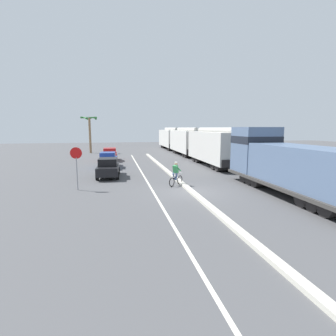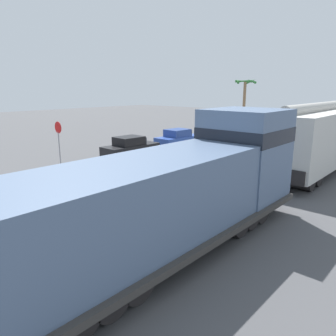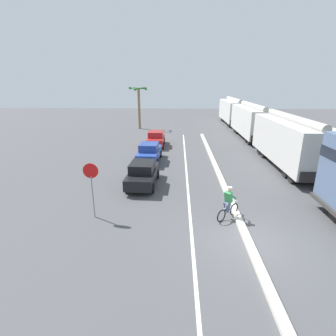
{
  "view_description": "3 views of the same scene",
  "coord_description": "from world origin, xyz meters",
  "px_view_note": "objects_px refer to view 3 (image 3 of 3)",
  "views": [
    {
      "loc": [
        -4.71,
        -16.15,
        4.15
      ],
      "look_at": [
        -0.9,
        2.98,
        1.14
      ],
      "focal_mm": 28.0,
      "sensor_mm": 36.0,
      "label": 1
    },
    {
      "loc": [
        12.0,
        -9.12,
        4.99
      ],
      "look_at": [
        2.64,
        1.39,
        1.53
      ],
      "focal_mm": 35.0,
      "sensor_mm": 36.0,
      "label": 2
    },
    {
      "loc": [
        -3.06,
        -9.97,
        6.6
      ],
      "look_at": [
        -3.77,
        7.91,
        0.71
      ],
      "focal_mm": 28.0,
      "sensor_mm": 36.0,
      "label": 3
    }
  ],
  "objects_px": {
    "parked_car_blue": "(149,152)",
    "stop_sign": "(91,180)",
    "parked_car_red": "(156,139)",
    "hopper_car_trailing": "(233,111)",
    "hopper_car_lead": "(290,142)",
    "palm_tree_near": "(139,98)",
    "hopper_car_middle": "(251,121)",
    "parked_car_black": "(143,174)",
    "cyclist": "(228,204)"
  },
  "relations": [
    {
      "from": "hopper_car_lead",
      "to": "parked_car_black",
      "type": "relative_size",
      "value": 2.49
    },
    {
      "from": "hopper_car_middle",
      "to": "parked_car_blue",
      "type": "relative_size",
      "value": 2.48
    },
    {
      "from": "stop_sign",
      "to": "hopper_car_lead",
      "type": "bearing_deg",
      "value": 34.42
    },
    {
      "from": "hopper_car_lead",
      "to": "parked_car_red",
      "type": "distance_m",
      "value": 13.27
    },
    {
      "from": "hopper_car_lead",
      "to": "parked_car_blue",
      "type": "height_order",
      "value": "hopper_car_lead"
    },
    {
      "from": "hopper_car_lead",
      "to": "parked_car_blue",
      "type": "distance_m",
      "value": 11.51
    },
    {
      "from": "parked_car_black",
      "to": "cyclist",
      "type": "height_order",
      "value": "cyclist"
    },
    {
      "from": "hopper_car_middle",
      "to": "parked_car_black",
      "type": "xyz_separation_m",
      "value": [
        -11.23,
        -16.15,
        -1.26
      ]
    },
    {
      "from": "hopper_car_trailing",
      "to": "palm_tree_near",
      "type": "height_order",
      "value": "palm_tree_near"
    },
    {
      "from": "hopper_car_lead",
      "to": "palm_tree_near",
      "type": "distance_m",
      "value": 23.17
    },
    {
      "from": "hopper_car_middle",
      "to": "parked_car_red",
      "type": "distance_m",
      "value": 12.37
    },
    {
      "from": "hopper_car_middle",
      "to": "cyclist",
      "type": "bearing_deg",
      "value": -107.24
    },
    {
      "from": "hopper_car_lead",
      "to": "parked_car_red",
      "type": "relative_size",
      "value": 2.52
    },
    {
      "from": "parked_car_blue",
      "to": "stop_sign",
      "type": "relative_size",
      "value": 1.48
    },
    {
      "from": "parked_car_black",
      "to": "cyclist",
      "type": "bearing_deg",
      "value": -41.85
    },
    {
      "from": "hopper_car_trailing",
      "to": "parked_car_blue",
      "type": "xyz_separation_m",
      "value": [
        -11.4,
        -22.21,
        -1.26
      ]
    },
    {
      "from": "hopper_car_middle",
      "to": "parked_car_black",
      "type": "distance_m",
      "value": 19.71
    },
    {
      "from": "parked_car_red",
      "to": "parked_car_blue",
      "type": "bearing_deg",
      "value": -90.74
    },
    {
      "from": "stop_sign",
      "to": "parked_car_black",
      "type": "bearing_deg",
      "value": 66.81
    },
    {
      "from": "hopper_car_middle",
      "to": "parked_car_blue",
      "type": "xyz_separation_m",
      "value": [
        -11.4,
        -10.61,
        -1.26
      ]
    },
    {
      "from": "hopper_car_trailing",
      "to": "cyclist",
      "type": "distance_m",
      "value": 32.76
    },
    {
      "from": "hopper_car_lead",
      "to": "parked_car_black",
      "type": "bearing_deg",
      "value": -157.96
    },
    {
      "from": "parked_car_red",
      "to": "stop_sign",
      "type": "distance_m",
      "value": 15.95
    },
    {
      "from": "palm_tree_near",
      "to": "stop_sign",
      "type": "bearing_deg",
      "value": -86.82
    },
    {
      "from": "hopper_car_lead",
      "to": "hopper_car_middle",
      "type": "xyz_separation_m",
      "value": [
        0.0,
        11.6,
        0.0
      ]
    },
    {
      "from": "hopper_car_middle",
      "to": "stop_sign",
      "type": "bearing_deg",
      "value": -122.53
    },
    {
      "from": "parked_car_blue",
      "to": "parked_car_red",
      "type": "relative_size",
      "value": 1.02
    },
    {
      "from": "hopper_car_lead",
      "to": "cyclist",
      "type": "bearing_deg",
      "value": -125.53
    },
    {
      "from": "parked_car_red",
      "to": "palm_tree_near",
      "type": "xyz_separation_m",
      "value": [
        -3.31,
        11.01,
        3.66
      ]
    },
    {
      "from": "parked_car_red",
      "to": "parked_car_black",
      "type": "bearing_deg",
      "value": -89.55
    },
    {
      "from": "parked_car_red",
      "to": "hopper_car_trailing",
      "type": "bearing_deg",
      "value": 55.39
    },
    {
      "from": "hopper_car_middle",
      "to": "palm_tree_near",
      "type": "relative_size",
      "value": 1.73
    },
    {
      "from": "stop_sign",
      "to": "cyclist",
      "type": "bearing_deg",
      "value": 0.83
    },
    {
      "from": "hopper_car_lead",
      "to": "hopper_car_middle",
      "type": "height_order",
      "value": "same"
    },
    {
      "from": "hopper_car_lead",
      "to": "hopper_car_trailing",
      "type": "bearing_deg",
      "value": 90.0
    },
    {
      "from": "hopper_car_middle",
      "to": "palm_tree_near",
      "type": "distance_m",
      "value": 16.08
    },
    {
      "from": "cyclist",
      "to": "hopper_car_lead",
      "type": "bearing_deg",
      "value": 54.47
    },
    {
      "from": "hopper_car_middle",
      "to": "hopper_car_trailing",
      "type": "height_order",
      "value": "same"
    },
    {
      "from": "hopper_car_lead",
      "to": "hopper_car_trailing",
      "type": "height_order",
      "value": "same"
    },
    {
      "from": "parked_car_black",
      "to": "parked_car_red",
      "type": "relative_size",
      "value": 1.01
    },
    {
      "from": "palm_tree_near",
      "to": "hopper_car_middle",
      "type": "bearing_deg",
      "value": -22.95
    },
    {
      "from": "hopper_car_trailing",
      "to": "hopper_car_middle",
      "type": "bearing_deg",
      "value": -90.0
    },
    {
      "from": "hopper_car_middle",
      "to": "parked_car_blue",
      "type": "distance_m",
      "value": 15.62
    },
    {
      "from": "parked_car_black",
      "to": "cyclist",
      "type": "distance_m",
      "value": 6.54
    },
    {
      "from": "hopper_car_middle",
      "to": "parked_car_blue",
      "type": "bearing_deg",
      "value": -137.07
    },
    {
      "from": "palm_tree_near",
      "to": "parked_car_blue",
      "type": "bearing_deg",
      "value": -79.09
    },
    {
      "from": "hopper_car_trailing",
      "to": "parked_car_blue",
      "type": "bearing_deg",
      "value": -117.17
    },
    {
      "from": "stop_sign",
      "to": "parked_car_red",
      "type": "bearing_deg",
      "value": 83.42
    },
    {
      "from": "hopper_car_trailing",
      "to": "hopper_car_lead",
      "type": "bearing_deg",
      "value": -90.0
    },
    {
      "from": "hopper_car_trailing",
      "to": "stop_sign",
      "type": "distance_m",
      "value": 34.79
    }
  ]
}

